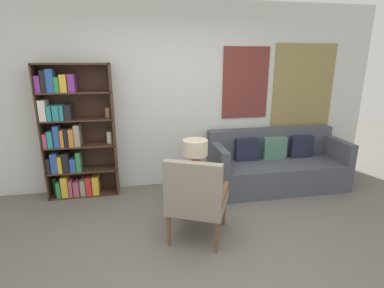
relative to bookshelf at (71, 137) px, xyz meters
The scene contains 7 objects.
ground_plane 2.48m from the bookshelf, 52.42° to the right, with size 14.00×14.00×0.00m, color #66605B.
wall_back 1.58m from the bookshelf, ahead, with size 6.40×0.08×2.70m.
bookshelf is the anchor object (origin of this frame).
armchair 2.08m from the bookshelf, 44.65° to the right, with size 0.79×0.81×0.95m.
couch 3.02m from the bookshelf, ahead, with size 2.01×0.81×0.86m.
side_table 1.79m from the bookshelf, 22.40° to the right, with size 0.54×0.54×0.51m.
table_lamp 1.74m from the bookshelf, 22.16° to the right, with size 0.32×0.32×0.41m.
Camera 1 is at (-0.54, -2.39, 1.93)m, focal length 28.00 mm.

